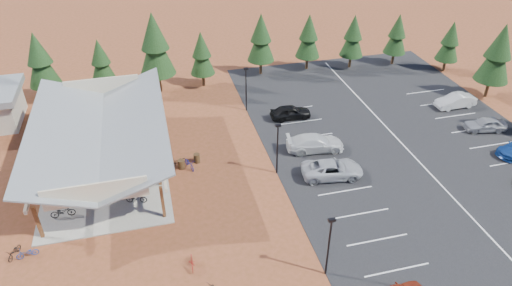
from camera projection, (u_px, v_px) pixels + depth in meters
name	position (u px, v px, depth m)	size (l,w,h in m)	color
ground	(227.00, 195.00, 38.95)	(140.00, 140.00, 0.00)	brown
asphalt_lot	(404.00, 146.00, 45.18)	(27.00, 44.00, 0.04)	black
concrete_pad	(107.00, 165.00, 42.51)	(10.60, 18.60, 0.10)	gray
bike_pavilion	(100.00, 131.00, 40.43)	(11.65, 19.40, 4.97)	#532A17
lamp_post_0	(329.00, 243.00, 30.26)	(0.50, 0.25, 5.14)	black
lamp_post_1	(277.00, 146.00, 39.95)	(0.50, 0.25, 5.14)	black
lamp_post_2	(246.00, 86.00, 49.64)	(0.50, 0.25, 5.14)	black
trash_bin_0	(181.00, 164.00, 41.91)	(0.60, 0.60, 0.90)	#3F2B16
trash_bin_1	(197.00, 158.00, 42.73)	(0.60, 0.60, 0.90)	#3F2B16
pine_1	(39.00, 60.00, 50.59)	(3.52, 3.52, 8.20)	#382314
pine_2	(101.00, 61.00, 52.68)	(2.87, 2.87, 6.69)	#382314
pine_3	(155.00, 45.00, 51.91)	(4.16, 4.16, 9.69)	#382314
pine_4	(202.00, 54.00, 54.14)	(2.96, 2.96, 6.90)	#382314
pine_5	(261.00, 38.00, 56.63)	(3.42, 3.42, 7.97)	#382314
pine_6	(309.00, 36.00, 58.12)	(3.17, 3.17, 7.37)	#382314
pine_7	(353.00, 36.00, 58.61)	(3.06, 3.06, 7.14)	#382314
pine_8	(397.00, 34.00, 59.61)	(2.96, 2.96, 6.89)	#382314
pine_12	(498.00, 53.00, 51.09)	(3.79, 3.79, 8.84)	#382314
pine_13	(450.00, 41.00, 57.77)	(2.88, 2.88, 6.70)	#382314
bike_0	(63.00, 212.00, 36.33)	(0.67, 1.91, 1.00)	black
bike_1	(87.00, 171.00, 40.76)	(0.48, 1.71, 1.03)	gray
bike_2	(87.00, 152.00, 43.34)	(0.59, 1.71, 0.90)	#1C239D
bike_3	(84.00, 135.00, 45.89)	(0.44, 1.54, 0.93)	maroon
bike_4	(136.00, 198.00, 37.79)	(0.61, 1.76, 0.92)	black
bike_5	(133.00, 160.00, 42.32)	(0.43, 1.54, 0.92)	gray
bike_6	(115.00, 160.00, 42.35)	(0.54, 1.54, 0.81)	navy
bike_7	(121.00, 127.00, 46.99)	(0.52, 1.85, 1.11)	maroon
bike_8	(14.00, 252.00, 33.02)	(0.54, 1.55, 0.81)	black
bike_10	(27.00, 253.00, 32.94)	(0.54, 1.55, 0.81)	navy
bike_11	(192.00, 262.00, 32.13)	(0.44, 1.56, 0.94)	maroon
bike_14	(189.00, 164.00, 41.96)	(0.64, 1.84, 0.97)	navy
bike_16	(178.00, 161.00, 42.39)	(0.53, 1.53, 0.80)	black
car_2	(332.00, 169.00, 40.71)	(2.54, 5.51, 1.53)	#B1B2B8
car_3	(315.00, 143.00, 44.18)	(2.26, 5.56, 1.61)	silver
car_4	(290.00, 112.00, 49.33)	(1.76, 4.38, 1.49)	black
car_8	(485.00, 124.00, 47.25)	(1.70, 4.24, 1.44)	gray
car_9	(455.00, 101.00, 51.40)	(1.61, 4.62, 1.52)	silver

